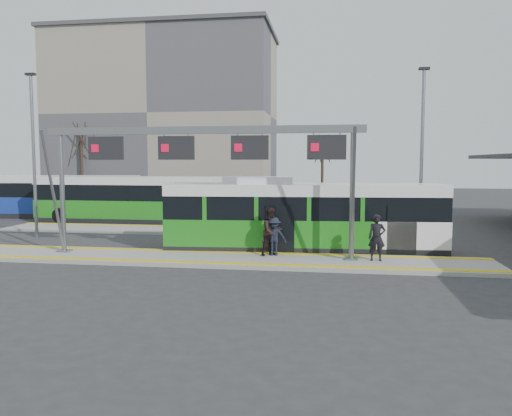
{
  "coord_description": "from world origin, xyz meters",
  "views": [
    {
      "loc": [
        4.7,
        -19.18,
        3.92
      ],
      "look_at": [
        1.34,
        3.0,
        1.86
      ],
      "focal_mm": 35.0,
      "sensor_mm": 36.0,
      "label": 1
    }
  ],
  "objects": [
    {
      "name": "apartment_block",
      "position": [
        -14.0,
        36.0,
        9.21
      ],
      "size": [
        24.5,
        12.5,
        18.4
      ],
      "color": "gray",
      "rests_on": "ground"
    },
    {
      "name": "tree_far",
      "position": [
        -20.96,
        29.46,
        6.31
      ],
      "size": [
        1.4,
        1.4,
        8.32
      ],
      "color": "#382B21",
      "rests_on": "ground"
    },
    {
      "name": "passenger_a",
      "position": [
        6.45,
        0.23,
        1.04
      ],
      "size": [
        0.67,
        0.46,
        1.79
      ],
      "primitive_type": "imported",
      "rotation": [
        0.0,
        0.0,
        0.05
      ],
      "color": "black",
      "rests_on": "platform_main"
    },
    {
      "name": "gantry",
      "position": [
        -0.35,
        0.25,
        4.3
      ],
      "size": [
        13.0,
        1.68,
        5.2
      ],
      "color": "slate",
      "rests_on": "platform_main"
    },
    {
      "name": "lamp_west",
      "position": [
        -10.52,
        4.67,
        4.47
      ],
      "size": [
        0.5,
        0.25,
        8.45
      ],
      "color": "slate",
      "rests_on": "ground"
    },
    {
      "name": "bg_bus_blue",
      "position": [
        -14.74,
        13.85,
        1.47
      ],
      "size": [
        11.58,
        3.26,
        2.98
      ],
      "rotation": [
        0.0,
        0.0,
        0.06
      ],
      "color": "black",
      "rests_on": "ground"
    },
    {
      "name": "lamp_east",
      "position": [
        8.95,
        5.63,
        4.43
      ],
      "size": [
        0.5,
        0.25,
        8.37
      ],
      "color": "slate",
      "rests_on": "ground"
    },
    {
      "name": "platform_main",
      "position": [
        0.0,
        0.0,
        0.07
      ],
      "size": [
        22.0,
        3.0,
        0.15
      ],
      "primitive_type": "cube",
      "color": "gray",
      "rests_on": "ground"
    },
    {
      "name": "tactile_main",
      "position": [
        0.0,
        0.0,
        0.16
      ],
      "size": [
        22.0,
        2.65,
        0.02
      ],
      "color": "yellow",
      "rests_on": "platform_main"
    },
    {
      "name": "ground",
      "position": [
        0.0,
        0.0,
        0.0
      ],
      "size": [
        120.0,
        120.0,
        0.0
      ],
      "primitive_type": "plane",
      "color": "#2D2D30",
      "rests_on": "ground"
    },
    {
      "name": "passenger_c",
      "position": [
        2.43,
        0.72,
        0.93
      ],
      "size": [
        1.05,
        0.66,
        1.56
      ],
      "primitive_type": "imported",
      "rotation": [
        0.0,
        0.0,
        0.08
      ],
      "color": "black",
      "rests_on": "platform_main"
    },
    {
      "name": "tree_mid",
      "position": [
        3.77,
        32.38,
        5.29
      ],
      "size": [
        1.4,
        1.4,
        6.98
      ],
      "color": "#382B21",
      "rests_on": "ground"
    },
    {
      "name": "tactile_second",
      "position": [
        -4.0,
        9.15,
        0.16
      ],
      "size": [
        20.0,
        0.35,
        0.02
      ],
      "color": "yellow",
      "rests_on": "platform_second"
    },
    {
      "name": "bg_bus_green",
      "position": [
        -8.39,
        11.62,
        1.48
      ],
      "size": [
        12.04,
        2.74,
        3.0
      ],
      "rotation": [
        0.0,
        0.0,
        -0.02
      ],
      "color": "black",
      "rests_on": "ground"
    },
    {
      "name": "hero_bus",
      "position": [
        3.48,
        2.68,
        1.51
      ],
      "size": [
        12.11,
        3.35,
        3.29
      ],
      "rotation": [
        0.0,
        0.0,
        0.07
      ],
      "color": "black",
      "rests_on": "ground"
    },
    {
      "name": "tree_left",
      "position": [
        -3.82,
        31.64,
        6.94
      ],
      "size": [
        1.4,
        1.4,
        9.15
      ],
      "color": "#382B21",
      "rests_on": "ground"
    },
    {
      "name": "passenger_b",
      "position": [
        2.34,
        0.73,
        1.12
      ],
      "size": [
        1.19,
        1.19,
        1.95
      ],
      "primitive_type": "imported",
      "rotation": [
        0.0,
        0.0,
        0.77
      ],
      "color": "black",
      "rests_on": "platform_main"
    },
    {
      "name": "platform_second",
      "position": [
        -4.0,
        8.0,
        0.07
      ],
      "size": [
        20.0,
        3.0,
        0.15
      ],
      "primitive_type": "cube",
      "color": "gray",
      "rests_on": "ground"
    }
  ]
}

